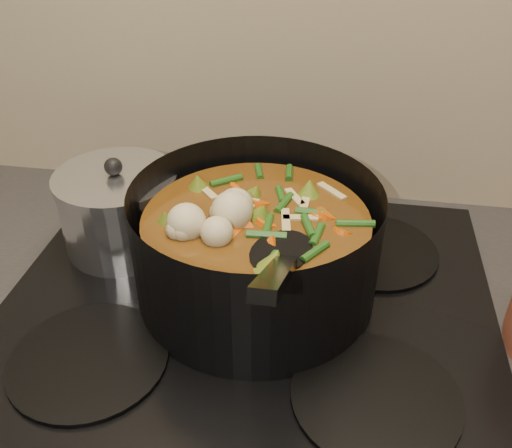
# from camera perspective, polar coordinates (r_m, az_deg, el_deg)

# --- Properties ---
(stovetop) EXTENTS (0.62, 0.54, 0.03)m
(stovetop) POSITION_cam_1_polar(r_m,az_deg,el_deg) (0.74, -0.81, -8.16)
(stovetop) COLOR black
(stovetop) RESTS_ON counter
(stockpot) EXTENTS (0.35, 0.44, 0.22)m
(stockpot) POSITION_cam_1_polar(r_m,az_deg,el_deg) (0.71, 0.01, -2.41)
(stockpot) COLOR black
(stockpot) RESTS_ON stovetop
(saucepan) EXTENTS (0.17, 0.17, 0.14)m
(saucepan) POSITION_cam_1_polar(r_m,az_deg,el_deg) (0.82, -13.44, 1.40)
(saucepan) COLOR silver
(saucepan) RESTS_ON stovetop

